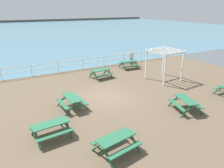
# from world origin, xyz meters

# --- Properties ---
(ground_plane) EXTENTS (30.00, 24.00, 0.20)m
(ground_plane) POSITION_xyz_m (0.00, 0.00, -0.10)
(ground_plane) COLOR brown
(sea_band) EXTENTS (142.00, 90.00, 0.01)m
(sea_band) POSITION_xyz_m (0.00, 52.75, 0.00)
(sea_band) COLOR teal
(sea_band) RESTS_ON ground
(distant_shoreline) EXTENTS (142.00, 6.00, 1.80)m
(distant_shoreline) POSITION_xyz_m (0.00, 95.75, 0.00)
(distant_shoreline) COLOR #4C4C47
(distant_shoreline) RESTS_ON ground
(seaward_railing) EXTENTS (23.07, 0.07, 1.08)m
(seaward_railing) POSITION_xyz_m (0.00, 7.75, 0.77)
(seaward_railing) COLOR white
(seaward_railing) RESTS_ON ground
(picnic_table_near_left) EXTENTS (1.60, 1.85, 0.80)m
(picnic_table_near_left) POSITION_xyz_m (-2.77, -0.61, 0.58)
(picnic_table_near_left) COLOR #286B47
(picnic_table_near_left) RESTS_ON ground
(picnic_table_near_right) EXTENTS (1.94, 2.15, 0.80)m
(picnic_table_near_right) POSITION_xyz_m (3.36, -4.36, 0.58)
(picnic_table_near_right) COLOR #286B47
(picnic_table_near_right) RESTS_ON ground
(picnic_table_mid_centre) EXTENTS (1.99, 1.76, 0.80)m
(picnic_table_mid_centre) POSITION_xyz_m (1.66, 4.13, 0.58)
(picnic_table_mid_centre) COLOR #286B47
(picnic_table_mid_centre) RESTS_ON ground
(picnic_table_far_left) EXTENTS (2.02, 1.79, 0.80)m
(picnic_table_far_left) POSITION_xyz_m (-2.51, -5.79, 0.58)
(picnic_table_far_left) COLOR #286B47
(picnic_table_far_left) RESTS_ON ground
(picnic_table_far_right) EXTENTS (1.90, 1.65, 0.80)m
(picnic_table_far_right) POSITION_xyz_m (5.69, 5.62, 0.58)
(picnic_table_far_right) COLOR #286B47
(picnic_table_far_right) RESTS_ON ground
(picnic_table_seaward) EXTENTS (1.92, 1.68, 0.80)m
(picnic_table_seaward) POSITION_xyz_m (-4.74, -3.20, 0.58)
(picnic_table_seaward) COLOR #286B47
(picnic_table_seaward) RESTS_ON ground
(visitor) EXTENTS (0.50, 0.33, 1.66)m
(visitor) POSITION_xyz_m (6.60, 6.42, 0.95)
(visitor) COLOR slate
(visitor) RESTS_ON ground
(lattice_pergola) EXTENTS (2.62, 2.74, 2.70)m
(lattice_pergola) POSITION_xyz_m (6.29, 0.91, 2.00)
(lattice_pergola) COLOR white
(lattice_pergola) RESTS_ON ground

